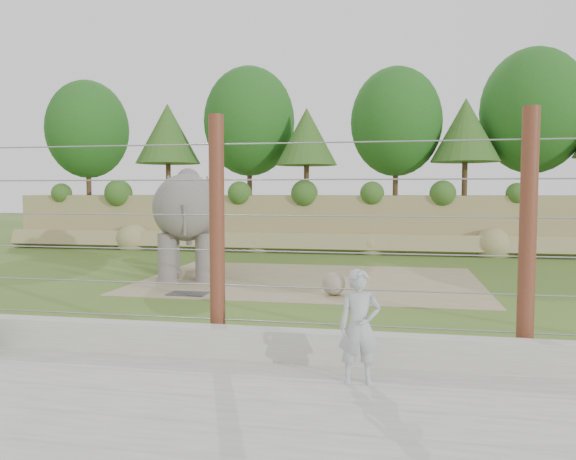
% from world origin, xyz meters
% --- Properties ---
extents(ground, '(90.00, 90.00, 0.00)m').
position_xyz_m(ground, '(0.00, 0.00, 0.00)').
color(ground, '#416325').
rests_on(ground, ground).
extents(back_embankment, '(30.00, 5.52, 8.77)m').
position_xyz_m(back_embankment, '(0.59, 12.68, 3.97)').
color(back_embankment, tan).
rests_on(back_embankment, ground).
extents(dirt_patch, '(10.00, 7.00, 0.02)m').
position_xyz_m(dirt_patch, '(0.50, 3.00, 0.01)').
color(dirt_patch, '#8C7F5B').
rests_on(dirt_patch, ground).
extents(drain_grate, '(1.00, 0.60, 0.03)m').
position_xyz_m(drain_grate, '(-2.29, 0.08, 0.04)').
color(drain_grate, '#262628').
rests_on(drain_grate, dirt_patch).
extents(elephant, '(3.06, 4.55, 3.40)m').
position_xyz_m(elephant, '(-3.42, 2.97, 1.70)').
color(elephant, slate).
rests_on(elephant, ground).
extents(stone_ball, '(0.60, 0.60, 0.60)m').
position_xyz_m(stone_ball, '(1.46, 0.66, 0.32)').
color(stone_ball, gray).
rests_on(stone_ball, dirt_patch).
extents(retaining_wall, '(26.00, 0.35, 0.50)m').
position_xyz_m(retaining_wall, '(0.00, -5.00, 0.25)').
color(retaining_wall, '#9D9C92').
rests_on(retaining_wall, ground).
extents(walkway, '(26.00, 4.00, 0.01)m').
position_xyz_m(walkway, '(0.00, -7.00, 0.01)').
color(walkway, '#9D9C92').
rests_on(walkway, ground).
extents(barrier_fence, '(20.26, 0.26, 4.00)m').
position_xyz_m(barrier_fence, '(0.00, -4.50, 2.00)').
color(barrier_fence, '#5C291E').
rests_on(barrier_fence, ground).
extents(zookeeper, '(0.65, 0.49, 1.61)m').
position_xyz_m(zookeeper, '(2.51, -5.87, 0.82)').
color(zookeeper, '#ADB0B6').
rests_on(zookeeper, walkway).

